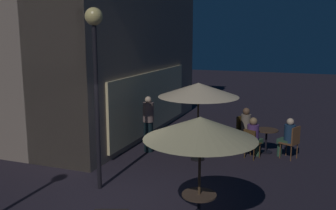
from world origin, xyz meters
TOP-DOWN VIEW (x-y plane):
  - ground_plane at (0.00, 0.00)m, footprint 60.00×60.00m
  - cafe_building at (4.18, 4.29)m, footprint 8.99×8.97m
  - street_lamp_near_corner at (0.62, 0.84)m, footprint 0.40×0.40m
  - cafe_table_0 at (3.45, -0.74)m, footprint 0.69×0.69m
  - cafe_table_1 at (-0.55, -1.94)m, footprint 0.63×0.63m
  - cafe_table_2 at (4.85, -2.52)m, footprint 0.70×0.70m
  - patio_umbrella_0 at (3.45, -0.74)m, footprint 2.30×2.30m
  - patio_umbrella_1 at (-0.55, -1.94)m, footprint 2.02×2.02m
  - cafe_chair_0 at (4.05, -0.22)m, footprint 0.55×0.55m
  - cafe_chair_1 at (5.25, -1.74)m, footprint 0.58×0.58m
  - cafe_chair_2 at (4.07, -2.17)m, footprint 0.52×0.52m
  - cafe_chair_3 at (4.47, -3.30)m, footprint 0.59×0.59m
  - patron_seated_0 at (5.18, -1.88)m, footprint 0.44×0.51m
  - patron_seated_1 at (4.19, -2.23)m, footprint 0.53×0.46m
  - patron_seated_2 at (4.54, -3.16)m, footprint 0.44×0.52m
  - patron_standing_3 at (3.66, 0.91)m, footprint 0.33×0.33m

SIDE VIEW (x-z plane):
  - ground_plane at x=0.00m, z-range 0.00..0.00m
  - cafe_table_2 at x=4.85m, z-range 0.16..0.88m
  - cafe_chair_0 at x=4.05m, z-range 0.09..0.96m
  - cafe_table_1 at x=-0.55m, z-range 0.14..0.92m
  - cafe_chair_2 at x=4.07m, z-range 0.09..0.98m
  - cafe_table_0 at x=3.45m, z-range 0.16..0.92m
  - cafe_chair_3 at x=4.47m, z-range 0.09..1.08m
  - cafe_chair_1 at x=5.25m, z-range 0.09..1.09m
  - patron_seated_2 at x=4.54m, z-range 0.08..1.29m
  - patron_seated_1 at x=4.19m, z-range 0.09..1.32m
  - patron_seated_0 at x=5.18m, z-range 0.08..1.37m
  - patron_standing_3 at x=3.66m, z-range 0.01..1.75m
  - patio_umbrella_1 at x=-0.55m, z-range 0.89..3.10m
  - patio_umbrella_0 at x=3.45m, z-range 0.92..3.18m
  - street_lamp_near_corner at x=0.62m, z-range 1.11..5.30m
  - cafe_building at x=4.18m, z-range -0.01..7.74m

